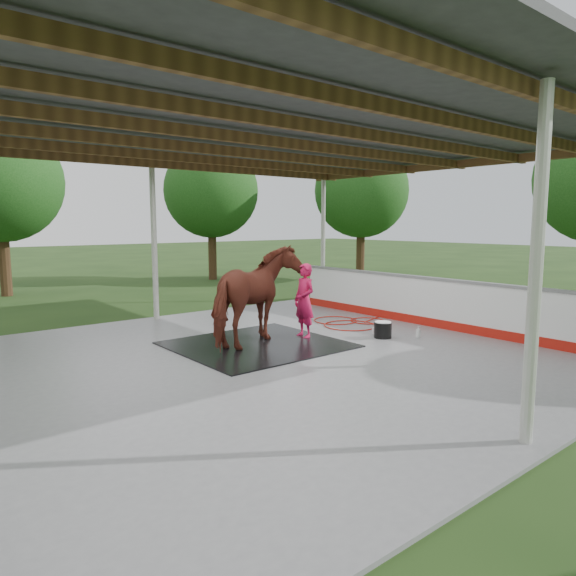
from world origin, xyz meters
TOP-DOWN VIEW (x-y plane):
  - ground at (0.00, 0.00)m, footprint 100.00×100.00m
  - concrete_slab at (0.00, 0.00)m, footprint 12.00×10.00m
  - pavilion_structure at (0.00, -0.00)m, footprint 12.60×10.60m
  - dasher_board at (4.60, 0.00)m, footprint 0.16×8.00m
  - tree_belt at (0.30, 0.90)m, footprint 28.00×28.00m
  - rubber_mat at (0.34, 0.84)m, footprint 3.11×2.91m
  - horse at (0.34, 0.84)m, footprint 2.51×1.89m
  - handler at (1.52, 0.79)m, footprint 0.42×0.60m
  - wash_bucket at (2.77, -0.29)m, footprint 0.37×0.37m
  - soap_bottle_a at (3.31, -0.79)m, footprint 0.14×0.14m
  - soap_bottle_b at (2.90, 0.04)m, footprint 0.13×0.13m
  - hose_coil at (3.37, 1.26)m, footprint 2.66×1.81m

SIDE VIEW (x-z plane):
  - ground at x=0.00m, z-range 0.00..0.00m
  - concrete_slab at x=0.00m, z-range 0.00..0.05m
  - rubber_mat at x=0.34m, z-range 0.05..0.07m
  - hose_coil at x=3.37m, z-range 0.05..0.07m
  - soap_bottle_b at x=2.90m, z-range 0.05..0.26m
  - soap_bottle_a at x=3.31m, z-range 0.05..0.31m
  - wash_bucket at x=2.77m, z-range 0.05..0.40m
  - dasher_board at x=4.60m, z-range 0.02..1.17m
  - handler at x=1.52m, z-range 0.05..1.61m
  - horse at x=0.34m, z-range 0.07..2.00m
  - tree_belt at x=0.30m, z-range 0.89..6.69m
  - pavilion_structure at x=0.00m, z-range 1.94..5.99m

